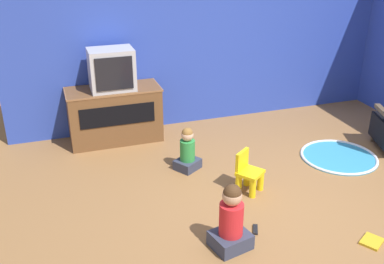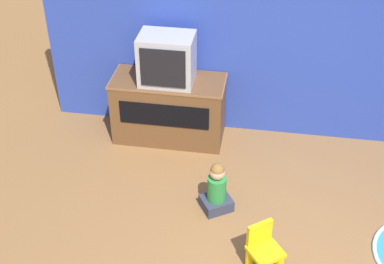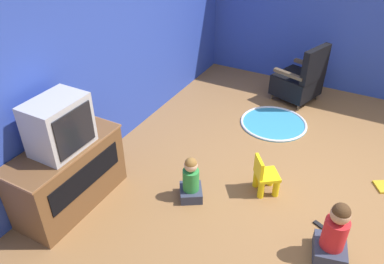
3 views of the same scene
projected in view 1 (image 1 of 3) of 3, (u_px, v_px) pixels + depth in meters
name	position (u px, v px, depth m)	size (l,w,h in m)	color
ground_plane	(300.00, 203.00, 4.77)	(30.00, 30.00, 0.00)	olive
wall_back	(206.00, 37.00, 6.40)	(5.70, 0.12, 2.50)	#2D47B2
tv_cabinet	(115.00, 114.00, 6.05)	(1.24, 0.54, 0.74)	brown
television	(112.00, 69.00, 5.76)	(0.57, 0.41, 0.54)	#B7B7BC
yellow_kid_chair	(248.00, 175.00, 4.93)	(0.35, 0.35, 0.46)	yellow
play_mat	(339.00, 157.00, 5.72)	(0.96, 0.96, 0.04)	teal
child_watching_left	(187.00, 151.00, 5.36)	(0.36, 0.35, 0.54)	#33384C
child_watching_center	(231.00, 221.00, 4.00)	(0.39, 0.36, 0.65)	#33384C
book	(372.00, 241.00, 4.16)	(0.27, 0.25, 0.02)	gold
remote_control	(255.00, 229.00, 4.33)	(0.10, 0.15, 0.02)	black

